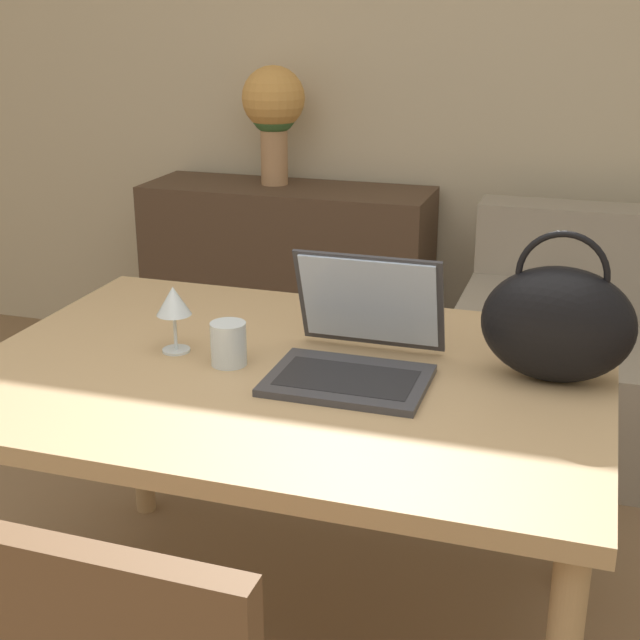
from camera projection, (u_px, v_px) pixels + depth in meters
wall_back at (457, 47)px, 3.51m from camera, size 10.00×0.06×2.70m
dining_table at (287, 398)px, 2.01m from camera, size 1.41×1.02×0.75m
sideboard at (288, 281)px, 3.76m from camera, size 1.19×0.40×0.81m
laptop at (358, 342)px, 1.95m from camera, size 0.34×0.35×0.25m
drinking_glass at (229, 344)px, 1.98m from camera, size 0.08×0.08×0.10m
wine_glass at (174, 304)px, 2.03m from camera, size 0.08×0.08×0.16m
handbag at (558, 323)px, 1.87m from camera, size 0.32×0.16×0.33m
flower_vase at (273, 108)px, 3.57m from camera, size 0.25×0.25×0.47m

